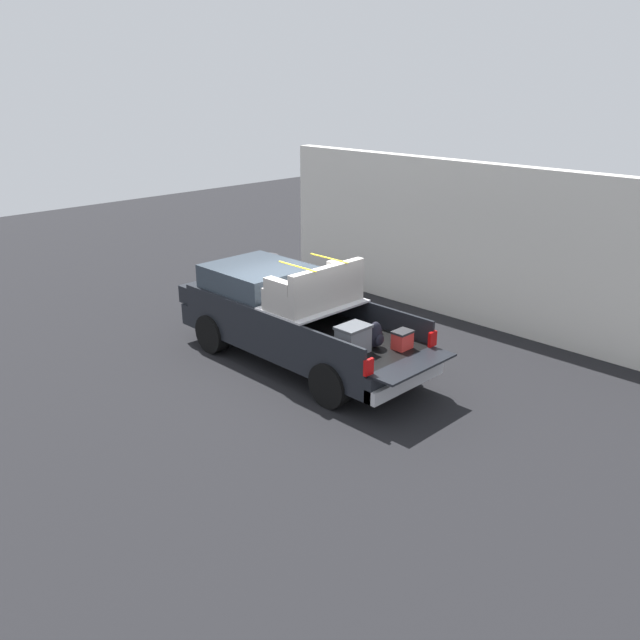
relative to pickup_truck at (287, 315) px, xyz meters
name	(u,v)px	position (x,y,z in m)	size (l,w,h in m)	color
ground_plane	(299,363)	(-0.36, 0.00, -0.96)	(40.00, 40.00, 0.00)	black
pickup_truck	(287,315)	(0.00, 0.00, 0.00)	(6.05, 2.06, 2.23)	black
building_facade	(475,244)	(-1.34, -4.73, 0.91)	(11.51, 0.36, 3.73)	silver
trash_can	(268,272)	(3.91, -2.82, -0.46)	(0.60, 0.60, 0.98)	#2D2D33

